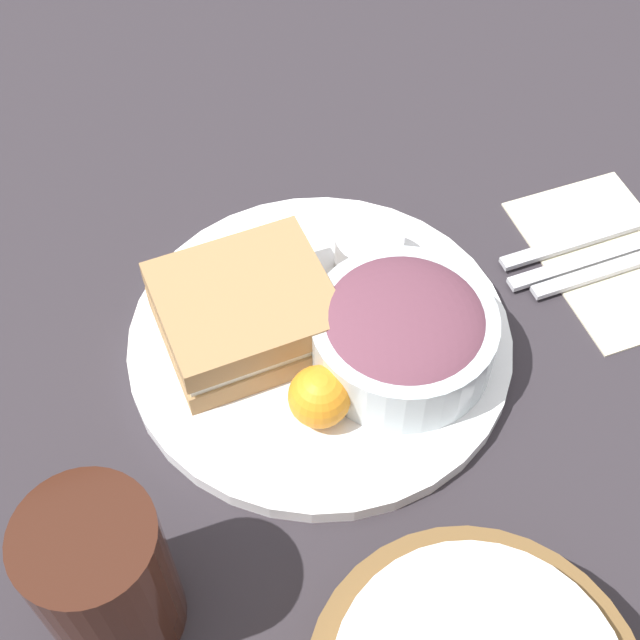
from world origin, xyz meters
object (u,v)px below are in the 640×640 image
drink_glass (105,579)px  knife (609,250)px  plate (320,341)px  spoon (621,265)px  dressing_cup (369,253)px  fork (598,235)px  sandwich (245,312)px  salad_bowl (403,332)px

drink_glass → knife: bearing=-160.8°
plate → spoon: (-0.26, 0.01, -0.00)m
dressing_cup → fork: 0.20m
dressing_cup → knife: size_ratio=0.29×
fork → knife: size_ratio=0.95×
sandwich → salad_bowl: (-0.10, 0.06, 0.01)m
sandwich → spoon: sandwich is taller
plate → drink_glass: (0.19, 0.15, 0.06)m
plate → dressing_cup: (-0.06, -0.05, 0.03)m
salad_bowl → dressing_cup: (-0.01, -0.09, -0.01)m
sandwich → dressing_cup: size_ratio=2.38×
drink_glass → fork: size_ratio=0.70×
fork → dressing_cup: bearing=171.2°
sandwich → spoon: (-0.31, 0.04, -0.03)m
dressing_cup → spoon: 0.21m
plate → knife: 0.26m
knife → dressing_cup: bearing=166.2°
plate → spoon: plate is taller
salad_bowl → dressing_cup: bearing=-96.1°
sandwich → salad_bowl: 0.12m
drink_glass → spoon: (-0.45, -0.14, -0.06)m
sandwich → fork: 0.31m
salad_bowl → knife: 0.22m
sandwich → spoon: 0.31m
sandwich → fork: (-0.31, 0.00, -0.03)m
spoon → plate: bearing=176.0°
dressing_cup → drink_glass: 0.32m
plate → spoon: 0.26m
drink_glass → dressing_cup: bearing=-140.9°
knife → spoon: bearing=-90.0°
fork → drink_glass: bearing=-159.5°
plate → dressing_cup: size_ratio=5.41×
plate → salad_bowl: 0.07m
drink_glass → knife: 0.48m
plate → drink_glass: 0.25m
spoon → drink_glass: bearing=-163.6°
drink_glass → fork: bearing=-158.8°
knife → spoon: 0.02m
salad_bowl → drink_glass: (0.24, 0.12, 0.02)m
spoon → fork: bearing=90.0°
dressing_cup → drink_glass: (0.25, 0.20, 0.03)m
knife → fork: bearing=90.0°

